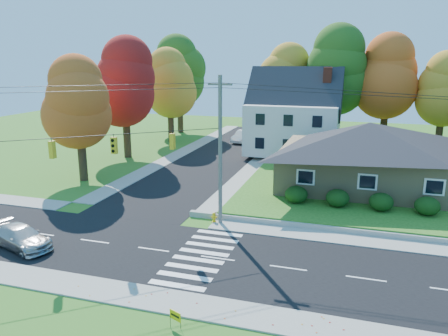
% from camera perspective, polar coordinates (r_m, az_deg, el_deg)
% --- Properties ---
extents(ground, '(120.00, 120.00, 0.00)m').
position_cam_1_polar(ground, '(25.18, -0.82, -11.75)').
color(ground, '#3D7923').
extents(road_main, '(90.00, 8.00, 0.02)m').
position_cam_1_polar(road_main, '(25.18, -0.82, -11.73)').
color(road_main, black).
rests_on(road_main, ground).
extents(road_cross, '(8.00, 44.00, 0.02)m').
position_cam_1_polar(road_cross, '(51.06, -0.35, 1.68)').
color(road_cross, black).
rests_on(road_cross, ground).
extents(sidewalk_north, '(90.00, 2.00, 0.08)m').
position_cam_1_polar(sidewalk_north, '(29.56, 2.20, -7.64)').
color(sidewalk_north, '#9C9A90').
rests_on(sidewalk_north, ground).
extents(sidewalk_south, '(90.00, 2.00, 0.08)m').
position_cam_1_polar(sidewalk_south, '(21.04, -5.23, -17.28)').
color(sidewalk_south, '#9C9A90').
rests_on(sidewalk_south, ground).
extents(lawn, '(30.00, 30.00, 0.50)m').
position_cam_1_polar(lawn, '(44.28, 24.38, -1.22)').
color(lawn, '#3D7923').
rests_on(lawn, ground).
extents(ranch_house, '(14.60, 10.60, 5.40)m').
position_cam_1_polar(ranch_house, '(38.34, 18.28, 1.76)').
color(ranch_house, tan).
rests_on(ranch_house, lawn).
extents(colonial_house, '(10.40, 8.40, 9.60)m').
position_cam_1_polar(colonial_house, '(50.45, 9.14, 6.62)').
color(colonial_house, silver).
rests_on(colonial_house, lawn).
extents(hedge_row, '(10.70, 1.70, 1.27)m').
position_cam_1_polar(hedge_row, '(32.86, 17.23, -4.00)').
color(hedge_row, '#163A10').
rests_on(hedge_row, lawn).
extents(traffic_infrastructure, '(38.10, 10.66, 10.00)m').
position_cam_1_polar(traffic_infrastructure, '(24.70, -0.23, 0.44)').
color(traffic_infrastructure, '#666059').
rests_on(traffic_infrastructure, ground).
extents(tree_lot_0, '(6.72, 6.72, 12.51)m').
position_cam_1_polar(tree_lot_0, '(56.34, 8.10, 11.22)').
color(tree_lot_0, '#3F2A19').
rests_on(tree_lot_0, lawn).
extents(tree_lot_1, '(7.84, 7.84, 14.60)m').
position_cam_1_polar(tree_lot_1, '(54.65, 14.33, 12.22)').
color(tree_lot_1, '#3F2A19').
rests_on(tree_lot_1, lawn).
extents(tree_lot_2, '(7.28, 7.28, 13.56)m').
position_cam_1_polar(tree_lot_2, '(55.66, 20.64, 11.12)').
color(tree_lot_2, '#3F2A19').
rests_on(tree_lot_2, lawn).
extents(tree_lot_3, '(6.16, 6.16, 11.47)m').
position_cam_1_polar(tree_lot_3, '(55.38, 26.84, 9.15)').
color(tree_lot_3, '#3F2A19').
rests_on(tree_lot_3, lawn).
extents(tree_west_0, '(6.16, 6.16, 11.47)m').
position_cam_1_polar(tree_west_0, '(41.45, -18.54, 8.07)').
color(tree_west_0, '#3F2A19').
rests_on(tree_west_0, ground).
extents(tree_west_1, '(7.28, 7.28, 13.56)m').
position_cam_1_polar(tree_west_1, '(50.30, -12.92, 10.86)').
color(tree_west_1, '#3F2A19').
rests_on(tree_west_1, ground).
extents(tree_west_2, '(6.72, 6.72, 12.51)m').
position_cam_1_polar(tree_west_2, '(58.78, -7.10, 10.88)').
color(tree_west_2, '#3F2A19').
rests_on(tree_west_2, ground).
extents(tree_west_3, '(7.84, 7.84, 14.60)m').
position_cam_1_polar(tree_west_3, '(66.86, -5.87, 12.41)').
color(tree_west_3, '#3F2A19').
rests_on(tree_west_3, ground).
extents(silver_sedan, '(4.86, 3.12, 1.31)m').
position_cam_1_polar(silver_sedan, '(28.90, -24.99, -8.19)').
color(silver_sedan, '#B2B2B2').
rests_on(silver_sedan, road_main).
extents(white_car, '(2.27, 4.88, 1.55)m').
position_cam_1_polar(white_car, '(59.18, 2.47, 4.15)').
color(white_car, white).
rests_on(white_car, road_cross).
extents(fire_hydrant, '(0.42, 0.33, 0.74)m').
position_cam_1_polar(fire_hydrant, '(30.19, -1.32, -6.52)').
color(fire_hydrant, '#E8AE10').
rests_on(fire_hydrant, ground).
extents(yard_sign, '(0.60, 0.27, 0.79)m').
position_cam_1_polar(yard_sign, '(19.29, -6.39, -18.66)').
color(yard_sign, black).
rests_on(yard_sign, ground).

